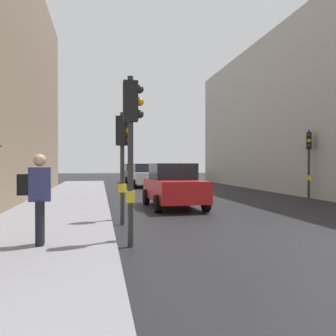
{
  "coord_description": "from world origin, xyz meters",
  "views": [
    {
      "loc": [
        -5.4,
        -7.41,
        1.74
      ],
      "look_at": [
        -1.99,
        10.15,
        1.53
      ],
      "focal_mm": 37.65,
      "sensor_mm": 36.0,
      "label": 1
    }
  ],
  "objects_px": {
    "car_yellow_taxi": "(179,173)",
    "car_green_estate": "(134,173)",
    "pedestrian_with_grey_backpack": "(37,193)",
    "traffic_light_near_right": "(123,147)",
    "car_red_sedan": "(173,185)",
    "traffic_light_near_left": "(132,129)",
    "car_white_compact": "(144,175)",
    "traffic_light_mid_street": "(309,152)"
  },
  "relations": [
    {
      "from": "car_yellow_taxi",
      "to": "car_green_estate",
      "type": "height_order",
      "value": "same"
    },
    {
      "from": "pedestrian_with_grey_backpack",
      "to": "car_yellow_taxi",
      "type": "bearing_deg",
      "value": 71.79
    },
    {
      "from": "traffic_light_near_right",
      "to": "car_green_estate",
      "type": "height_order",
      "value": "traffic_light_near_right"
    },
    {
      "from": "traffic_light_near_right",
      "to": "car_yellow_taxi",
      "type": "height_order",
      "value": "traffic_light_near_right"
    },
    {
      "from": "car_green_estate",
      "to": "pedestrian_with_grey_backpack",
      "type": "height_order",
      "value": "pedestrian_with_grey_backpack"
    },
    {
      "from": "car_red_sedan",
      "to": "traffic_light_near_right",
      "type": "bearing_deg",
      "value": -121.24
    },
    {
      "from": "pedestrian_with_grey_backpack",
      "to": "traffic_light_near_right",
      "type": "bearing_deg",
      "value": 57.61
    },
    {
      "from": "car_red_sedan",
      "to": "pedestrian_with_grey_backpack",
      "type": "height_order",
      "value": "pedestrian_with_grey_backpack"
    },
    {
      "from": "car_yellow_taxi",
      "to": "car_green_estate",
      "type": "relative_size",
      "value": 0.98
    },
    {
      "from": "traffic_light_near_left",
      "to": "car_yellow_taxi",
      "type": "relative_size",
      "value": 0.84
    },
    {
      "from": "car_white_compact",
      "to": "traffic_light_near_left",
      "type": "bearing_deg",
      "value": -97.93
    },
    {
      "from": "car_red_sedan",
      "to": "car_green_estate",
      "type": "height_order",
      "value": "same"
    },
    {
      "from": "car_yellow_taxi",
      "to": "pedestrian_with_grey_backpack",
      "type": "height_order",
      "value": "pedestrian_with_grey_backpack"
    },
    {
      "from": "traffic_light_mid_street",
      "to": "traffic_light_near_left",
      "type": "relative_size",
      "value": 0.95
    },
    {
      "from": "car_yellow_taxi",
      "to": "pedestrian_with_grey_backpack",
      "type": "distance_m",
      "value": 28.74
    },
    {
      "from": "traffic_light_mid_street",
      "to": "traffic_light_near_left",
      "type": "xyz_separation_m",
      "value": [
        -9.5,
        -8.4,
        0.11
      ]
    },
    {
      "from": "traffic_light_near_left",
      "to": "car_green_estate",
      "type": "height_order",
      "value": "traffic_light_near_left"
    },
    {
      "from": "traffic_light_mid_street",
      "to": "car_red_sedan",
      "type": "relative_size",
      "value": 0.8
    },
    {
      "from": "traffic_light_near_right",
      "to": "car_white_compact",
      "type": "height_order",
      "value": "traffic_light_near_right"
    },
    {
      "from": "car_white_compact",
      "to": "pedestrian_with_grey_backpack",
      "type": "bearing_deg",
      "value": -103.2
    },
    {
      "from": "traffic_light_near_right",
      "to": "pedestrian_with_grey_backpack",
      "type": "distance_m",
      "value": 3.59
    },
    {
      "from": "car_green_estate",
      "to": "pedestrian_with_grey_backpack",
      "type": "relative_size",
      "value": 2.44
    },
    {
      "from": "car_red_sedan",
      "to": "pedestrian_with_grey_backpack",
      "type": "distance_m",
      "value": 7.75
    },
    {
      "from": "car_red_sedan",
      "to": "car_green_estate",
      "type": "bearing_deg",
      "value": 89.42
    },
    {
      "from": "traffic_light_near_right",
      "to": "car_red_sedan",
      "type": "relative_size",
      "value": 0.75
    },
    {
      "from": "traffic_light_mid_street",
      "to": "pedestrian_with_grey_backpack",
      "type": "bearing_deg",
      "value": -142.92
    },
    {
      "from": "traffic_light_mid_street",
      "to": "car_yellow_taxi",
      "type": "height_order",
      "value": "traffic_light_mid_street"
    },
    {
      "from": "car_red_sedan",
      "to": "pedestrian_with_grey_backpack",
      "type": "bearing_deg",
      "value": -121.75
    },
    {
      "from": "car_white_compact",
      "to": "car_green_estate",
      "type": "bearing_deg",
      "value": 92.25
    },
    {
      "from": "traffic_light_mid_street",
      "to": "car_white_compact",
      "type": "xyz_separation_m",
      "value": [
        -6.86,
        10.53,
        -1.47
      ]
    },
    {
      "from": "car_white_compact",
      "to": "car_yellow_taxi",
      "type": "bearing_deg",
      "value": 61.22
    },
    {
      "from": "traffic_light_near_right",
      "to": "traffic_light_near_left",
      "type": "bearing_deg",
      "value": -89.95
    },
    {
      "from": "car_red_sedan",
      "to": "traffic_light_mid_street",
      "type": "bearing_deg",
      "value": 15.28
    },
    {
      "from": "traffic_light_mid_street",
      "to": "car_yellow_taxi",
      "type": "bearing_deg",
      "value": 97.19
    },
    {
      "from": "car_yellow_taxi",
      "to": "car_green_estate",
      "type": "distance_m",
      "value": 5.37
    },
    {
      "from": "pedestrian_with_grey_backpack",
      "to": "traffic_light_near_left",
      "type": "bearing_deg",
      "value": 5.37
    },
    {
      "from": "traffic_light_mid_street",
      "to": "car_white_compact",
      "type": "relative_size",
      "value": 0.8
    },
    {
      "from": "car_yellow_taxi",
      "to": "car_red_sedan",
      "type": "bearing_deg",
      "value": -103.33
    },
    {
      "from": "car_red_sedan",
      "to": "car_white_compact",
      "type": "bearing_deg",
      "value": 88.14
    },
    {
      "from": "car_white_compact",
      "to": "car_green_estate",
      "type": "xyz_separation_m",
      "value": [
        -0.22,
        5.63,
        0.0
      ]
    },
    {
      "from": "car_red_sedan",
      "to": "car_green_estate",
      "type": "relative_size",
      "value": 0.98
    },
    {
      "from": "car_green_estate",
      "to": "traffic_light_near_left",
      "type": "bearing_deg",
      "value": -95.62
    }
  ]
}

